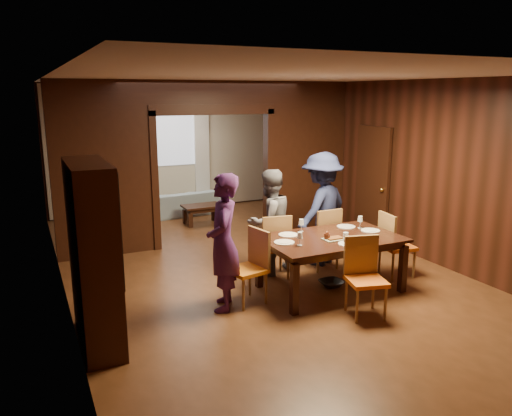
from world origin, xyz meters
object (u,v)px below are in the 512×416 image
chair_far_l (273,245)px  hutch (93,256)px  person_purple (223,242)px  person_grey (269,222)px  dining_table (330,263)px  sofa (184,203)px  person_navy (322,209)px  chair_near (366,278)px  coffee_table (202,214)px  chair_far_r (321,238)px  chair_left (247,268)px  chair_right (398,244)px

chair_far_l → hutch: (-2.66, -1.00, 0.52)m
person_purple → hutch: 1.61m
person_grey → dining_table: bearing=102.9°
person_grey → sofa: (-0.03, 4.20, -0.53)m
person_grey → person_navy: 0.95m
chair_near → hutch: size_ratio=0.48×
sofa → coffee_table: size_ratio=2.27×
dining_table → coffee_table: 4.20m
person_grey → chair_far_r: 0.91m
chair_left → chair_far_r: same height
hutch → sofa: bearing=63.7°
chair_right → hutch: size_ratio=0.48×
dining_table → hutch: hutch is taller
person_purple → chair_right: (2.77, -0.03, -0.38)m
person_purple → dining_table: (1.56, -0.06, -0.49)m
coffee_table → chair_left: bearing=-101.4°
coffee_table → chair_left: (-0.82, -4.10, 0.28)m
hutch → coffee_table: bearing=58.1°
dining_table → chair_far_r: size_ratio=1.92×
hutch → person_navy: bearing=18.2°
person_purple → hutch: hutch is taller
person_navy → chair_far_r: bearing=34.6°
sofa → chair_right: size_ratio=1.87×
chair_right → chair_far_r: bearing=54.1°
person_purple → person_grey: (1.09, 0.89, -0.07)m
person_purple → hutch: (-1.58, -0.26, 0.13)m
person_navy → hutch: (-3.62, -1.19, 0.10)m
coffee_table → chair_near: 5.09m
person_grey → hutch: size_ratio=0.80×
dining_table → coffee_table: size_ratio=2.33×
sofa → chair_left: 5.14m
chair_far_l → chair_far_r: 0.86m
sofa → dining_table: size_ratio=0.97×
person_navy → chair_near: bearing=48.6°
coffee_table → person_grey: bearing=-90.9°
chair_right → person_navy: bearing=44.9°
person_navy → dining_table: 1.22m
person_purple → person_navy: bearing=137.2°
person_grey → chair_far_l: 0.35m
person_navy → chair_left: bearing=3.2°
sofa → chair_right: chair_right is taller
coffee_table → sofa: bearing=95.0°
sofa → person_grey: bearing=85.0°
coffee_table → chair_near: size_ratio=0.82×
chair_left → chair_far_r: 1.78m
chair_near → sofa: bearing=108.5°
coffee_table → chair_far_r: chair_far_r is taller
person_navy → chair_left: size_ratio=1.85×
person_grey → chair_left: (-0.77, -0.87, -0.31)m
chair_far_r → person_grey: bearing=-10.5°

